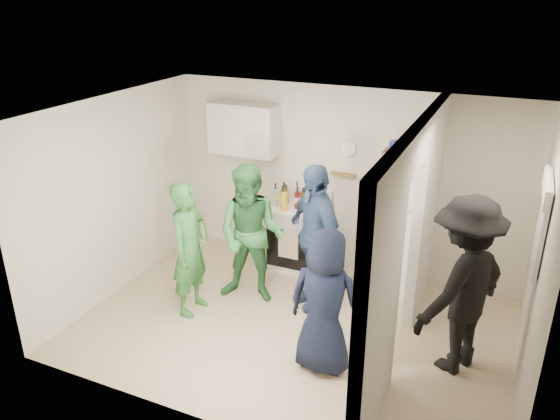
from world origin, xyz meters
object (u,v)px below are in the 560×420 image
object	(u,v)px
wicker_basket	(398,157)
yellow_cup_stack_top	(423,160)
person_denim	(314,237)
person_navy	(325,302)
person_nook	(463,286)
fridge	(399,229)
stove	(298,237)
blue_bowl	(399,146)
person_green_center	(251,235)
person_green_left	(190,249)

from	to	relation	value
wicker_basket	yellow_cup_stack_top	xyz separation A→B (m)	(0.32, -0.15, 0.05)
person_denim	yellow_cup_stack_top	bearing A→B (deg)	72.93
person_navy	person_nook	world-z (taller)	person_nook
wicker_basket	fridge	bearing A→B (deg)	-26.57
stove	fridge	distance (m)	1.43
yellow_cup_stack_top	person_nook	world-z (taller)	yellow_cup_stack_top
blue_bowl	person_navy	world-z (taller)	blue_bowl
yellow_cup_stack_top	person_nook	xyz separation A→B (m)	(0.69, -1.20, -0.87)
blue_bowl	person_green_center	size ratio (longest dim) A/B	0.14
stove	blue_bowl	size ratio (longest dim) A/B	3.79
fridge	yellow_cup_stack_top	bearing A→B (deg)	-24.44
fridge	wicker_basket	size ratio (longest dim) A/B	4.80
person_green_left	person_nook	bearing A→B (deg)	-86.55
stove	yellow_cup_stack_top	size ratio (longest dim) A/B	3.64
fridge	person_denim	world-z (taller)	person_denim
stove	person_green_center	distance (m)	1.11
person_green_center	person_green_left	bearing A→B (deg)	-144.68
person_navy	person_green_left	bearing A→B (deg)	-12.24
yellow_cup_stack_top	person_nook	bearing A→B (deg)	-60.12
blue_bowl	person_green_center	world-z (taller)	blue_bowl
wicker_basket	person_green_left	distance (m)	2.72
person_denim	person_green_center	bearing A→B (deg)	-125.59
blue_bowl	yellow_cup_stack_top	distance (m)	0.36
fridge	blue_bowl	xyz separation A→B (m)	(-0.10, 0.05, 1.05)
stove	person_nook	size ratio (longest dim) A/B	0.49
person_green_left	wicker_basket	bearing A→B (deg)	-52.86
stove	person_nook	world-z (taller)	person_nook
blue_bowl	person_green_center	distance (m)	2.07
person_green_left	yellow_cup_stack_top	bearing A→B (deg)	-59.47
stove	fridge	bearing A→B (deg)	-1.25
person_nook	person_green_left	bearing A→B (deg)	-56.46
stove	blue_bowl	world-z (taller)	blue_bowl
fridge	person_green_left	world-z (taller)	fridge
stove	person_green_center	bearing A→B (deg)	-101.74
stove	fridge	size ratio (longest dim) A/B	0.54
yellow_cup_stack_top	person_green_left	bearing A→B (deg)	-148.96
blue_bowl	person_nook	xyz separation A→B (m)	(1.01, -1.35, -0.95)
fridge	yellow_cup_stack_top	distance (m)	1.00
stove	blue_bowl	distance (m)	1.91
person_green_left	person_navy	xyz separation A→B (m)	(1.81, -0.38, -0.05)
blue_bowl	person_nook	size ratio (longest dim) A/B	0.13
wicker_basket	person_green_center	size ratio (longest dim) A/B	0.20
stove	person_denim	world-z (taller)	person_denim
fridge	person_navy	bearing A→B (deg)	-99.41
blue_bowl	person_navy	size ratio (longest dim) A/B	0.16
person_nook	person_green_center	bearing A→B (deg)	-67.78
yellow_cup_stack_top	person_denim	world-z (taller)	yellow_cup_stack_top
fridge	person_green_center	distance (m)	1.86
person_green_center	person_nook	world-z (taller)	person_nook
stove	wicker_basket	xyz separation A→B (m)	(1.27, 0.02, 1.30)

